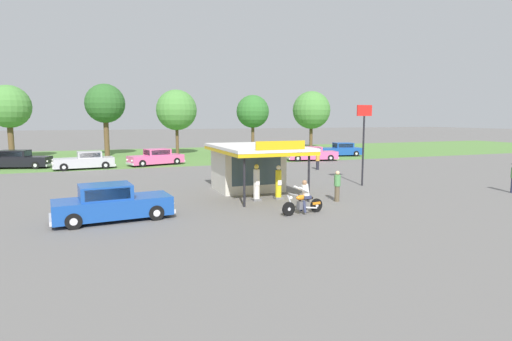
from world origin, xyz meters
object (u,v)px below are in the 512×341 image
object	(u,v)px
featured_classic_sedan	(112,204)
bystander_chatting_near_pumps	(337,185)
parked_car_back_row_centre	(156,158)
gas_pump_nearside	(257,184)
bystander_strolling_foreground	(236,166)
gas_pump_offside	(278,184)
parked_car_back_row_far_left	(85,161)
parked_car_second_row_spare	(312,154)
parked_car_back_row_centre_left	(256,156)
parked_car_back_row_left	(340,150)
motorcycle_with_rider	(304,200)
parked_car_back_row_far_right	(17,160)
roadside_pole_sign	(364,132)
bystander_admiring_sedan	(318,161)

from	to	relation	value
featured_classic_sedan	bystander_chatting_near_pumps	size ratio (longest dim) A/B	3.16
parked_car_back_row_centre	gas_pump_nearside	bearing A→B (deg)	-81.33
featured_classic_sedan	bystander_strolling_foreground	bearing A→B (deg)	49.76
gas_pump_offside	bystander_strolling_foreground	size ratio (longest dim) A/B	1.17
featured_classic_sedan	parked_car_back_row_centre	distance (m)	21.57
parked_car_back_row_far_left	parked_car_second_row_spare	distance (m)	21.97
parked_car_back_row_centre_left	parked_car_back_row_centre	distance (m)	9.62
gas_pump_nearside	parked_car_back_row_left	bearing A→B (deg)	49.01
featured_classic_sedan	parked_car_back_row_left	distance (m)	34.68
parked_car_back_row_far_left	bystander_chatting_near_pumps	world-z (taller)	bystander_chatting_near_pumps
parked_car_back_row_left	bystander_strolling_foreground	world-z (taller)	bystander_strolling_foreground
motorcycle_with_rider	bystander_chatting_near_pumps	world-z (taller)	bystander_chatting_near_pumps
bystander_chatting_near_pumps	bystander_strolling_foreground	bearing A→B (deg)	102.39
motorcycle_with_rider	parked_car_back_row_far_right	bearing A→B (deg)	122.42
parked_car_back_row_far_left	parked_car_back_row_centre_left	bearing A→B (deg)	-1.97
parked_car_back_row_far_left	parked_car_second_row_spare	bearing A→B (deg)	-1.42
roadside_pole_sign	bystander_admiring_sedan	bearing A→B (deg)	80.78
gas_pump_offside	parked_car_back_row_centre_left	size ratio (longest dim) A/B	0.35
gas_pump_nearside	bystander_strolling_foreground	xyz separation A→B (m)	(1.60, 8.74, -0.05)
gas_pump_offside	bystander_chatting_near_pumps	world-z (taller)	gas_pump_offside
bystander_admiring_sedan	bystander_strolling_foreground	distance (m)	8.25
gas_pump_offside	parked_car_back_row_left	xyz separation A→B (m)	(17.16, 21.22, -0.13)
parked_car_second_row_spare	bystander_admiring_sedan	bearing A→B (deg)	-114.50
bystander_strolling_foreground	roadside_pole_sign	distance (m)	9.71
bystander_admiring_sedan	bystander_strolling_foreground	xyz separation A→B (m)	(-8.02, -1.94, 0.06)
gas_pump_offside	parked_car_back_row_far_right	size ratio (longest dim) A/B	0.32
gas_pump_nearside	motorcycle_with_rider	world-z (taller)	gas_pump_nearside
parked_car_back_row_far_right	parked_car_back_row_left	world-z (taller)	parked_car_back_row_far_right
parked_car_back_row_far_right	parked_car_back_row_far_left	distance (m)	6.22
parked_car_back_row_far_right	parked_car_back_row_centre_left	bearing A→B (deg)	-8.54
parked_car_back_row_left	bystander_chatting_near_pumps	world-z (taller)	bystander_chatting_near_pumps
featured_classic_sedan	parked_car_back_row_far_left	size ratio (longest dim) A/B	1.00
gas_pump_nearside	parked_car_back_row_far_right	bearing A→B (deg)	125.18
gas_pump_nearside	bystander_strolling_foreground	size ratio (longest dim) A/B	1.24
gas_pump_nearside	featured_classic_sedan	world-z (taller)	gas_pump_nearside
bystander_strolling_foreground	parked_car_back_row_far_right	bearing A→B (deg)	143.29
bystander_chatting_near_pumps	gas_pump_nearside	bearing A→B (deg)	155.65
parked_car_back_row_far_left	roadside_pole_sign	bearing A→B (deg)	-42.80
parked_car_second_row_spare	parked_car_back_row_left	bearing A→B (deg)	31.92
parked_car_back_row_left	parked_car_back_row_far_left	bearing A→B (deg)	-173.89
gas_pump_nearside	parked_car_back_row_far_left	world-z (taller)	gas_pump_nearside
parked_car_back_row_centre_left	parked_car_back_row_far_left	distance (m)	15.72
roadside_pole_sign	bystander_chatting_near_pumps	bearing A→B (deg)	-137.64
parked_car_back_row_far_left	bystander_strolling_foreground	bearing A→B (deg)	-41.61
bystander_strolling_foreground	roadside_pole_sign	xyz separation A→B (m)	(6.64, -6.56, 2.70)
gas_pump_offside	bystander_strolling_foreground	world-z (taller)	gas_pump_offside
gas_pump_offside	bystander_chatting_near_pumps	distance (m)	3.17
bystander_strolling_foreground	parked_car_back_row_centre_left	bearing A→B (deg)	61.01
parked_car_back_row_far_left	bystander_chatting_near_pumps	bearing A→B (deg)	-56.94
parked_car_back_row_centre	parked_car_back_row_left	distance (m)	21.46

